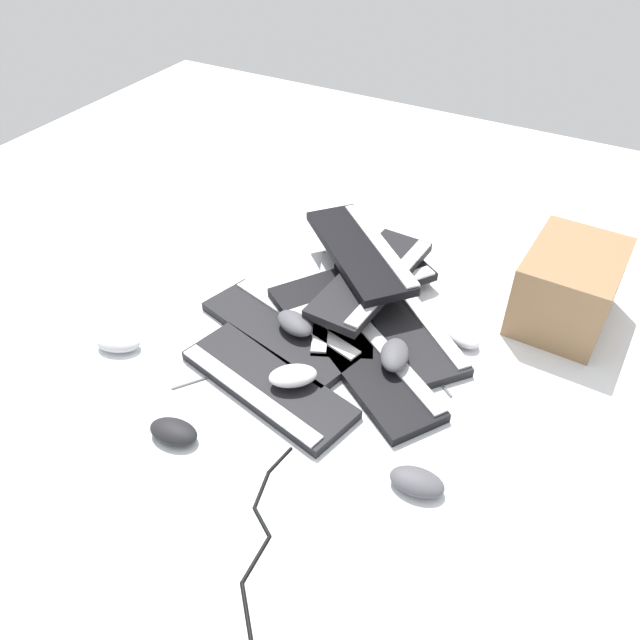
# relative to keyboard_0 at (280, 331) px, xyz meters

# --- Properties ---
(ground_plane) EXTENTS (3.20, 3.20, 0.00)m
(ground_plane) POSITION_rel_keyboard_0_xyz_m (-0.07, 0.04, -0.01)
(ground_plane) COLOR silver
(keyboard_0) EXTENTS (0.46, 0.26, 0.03)m
(keyboard_0) POSITION_rel_keyboard_0_xyz_m (0.00, 0.00, 0.00)
(keyboard_0) COLOR black
(keyboard_0) RESTS_ON ground
(keyboard_1) EXTENTS (0.46, 0.25, 0.03)m
(keyboard_1) POSITION_rel_keyboard_0_xyz_m (-0.07, 0.17, 0.00)
(keyboard_1) COLOR black
(keyboard_1) RESTS_ON ground
(keyboard_2) EXTENTS (0.45, 0.37, 0.03)m
(keyboard_2) POSITION_rel_keyboard_0_xyz_m (-0.25, 0.00, 0.00)
(keyboard_2) COLOR black
(keyboard_2) RESTS_ON ground
(keyboard_3) EXTENTS (0.43, 0.40, 0.03)m
(keyboard_3) POSITION_rel_keyboard_0_xyz_m (-0.26, -0.18, 0.00)
(keyboard_3) COLOR black
(keyboard_3) RESTS_ON ground
(keyboard_4) EXTENTS (0.32, 0.46, 0.03)m
(keyboard_4) POSITION_rel_keyboard_0_xyz_m (-0.09, -0.18, 0.00)
(keyboard_4) COLOR black
(keyboard_4) RESTS_ON ground
(keyboard_5) EXTENTS (0.37, 0.45, 0.03)m
(keyboard_5) POSITION_rel_keyboard_0_xyz_m (-0.10, -0.23, 0.03)
(keyboard_5) COLOR black
(keyboard_5) RESTS_ON keyboard_4
(keyboard_6) EXTENTS (0.17, 0.45, 0.03)m
(keyboard_6) POSITION_rel_keyboard_0_xyz_m (-0.14, -0.24, 0.06)
(keyboard_6) COLOR black
(keyboard_6) RESTS_ON keyboard_5
(keyboard_7) EXTENTS (0.43, 0.40, 0.03)m
(keyboard_7) POSITION_rel_keyboard_0_xyz_m (-0.08, -0.30, 0.09)
(keyboard_7) COLOR black
(keyboard_7) RESTS_ON keyboard_6
(mouse_0) EXTENTS (0.13, 0.10, 0.04)m
(mouse_0) POSITION_rel_keyboard_0_xyz_m (-0.04, -0.01, 0.04)
(mouse_0) COLOR #4C4C51
(mouse_0) RESTS_ON keyboard_0
(mouse_1) EXTENTS (0.12, 0.08, 0.04)m
(mouse_1) POSITION_rel_keyboard_0_xyz_m (0.02, 0.39, 0.01)
(mouse_1) COLOR black
(mouse_1) RESTS_ON ground
(mouse_2) EXTENTS (0.12, 0.08, 0.04)m
(mouse_2) POSITION_rel_keyboard_0_xyz_m (-0.47, 0.26, 0.01)
(mouse_2) COLOR #4C4C51
(mouse_2) RESTS_ON ground
(mouse_3) EXTENTS (0.13, 0.12, 0.04)m
(mouse_3) POSITION_rel_keyboard_0_xyz_m (-0.13, 0.15, 0.04)
(mouse_3) COLOR silver
(mouse_3) RESTS_ON keyboard_1
(mouse_4) EXTENTS (0.10, 0.12, 0.04)m
(mouse_4) POSITION_rel_keyboard_0_xyz_m (-0.30, -0.02, 0.04)
(mouse_4) COLOR #4C4C51
(mouse_4) RESTS_ON keyboard_2
(mouse_5) EXTENTS (0.13, 0.10, 0.04)m
(mouse_5) POSITION_rel_keyboard_0_xyz_m (0.32, 0.23, 0.01)
(mouse_5) COLOR #B7B7BC
(mouse_5) RESTS_ON ground
(mouse_6) EXTENTS (0.13, 0.11, 0.04)m
(mouse_6) POSITION_rel_keyboard_0_xyz_m (-0.41, -0.20, 0.01)
(mouse_6) COLOR silver
(mouse_6) RESTS_ON ground
(cable_0) EXTENTS (0.24, 0.42, 0.01)m
(cable_0) POSITION_rel_keyboard_0_xyz_m (-0.28, 0.52, -0.01)
(cable_0) COLOR black
(cable_0) RESTS_ON ground
(cable_1) EXTENTS (0.58, 0.47, 0.01)m
(cable_1) POSITION_rel_keyboard_0_xyz_m (-0.11, -0.02, -0.01)
(cable_1) COLOR #59595B
(cable_1) RESTS_ON ground
(cardboard_box) EXTENTS (0.23, 0.30, 0.20)m
(cardboard_box) POSITION_rel_keyboard_0_xyz_m (-0.60, -0.41, 0.09)
(cardboard_box) COLOR olive
(cardboard_box) RESTS_ON ground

